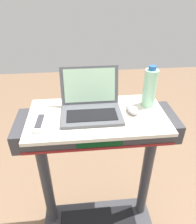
# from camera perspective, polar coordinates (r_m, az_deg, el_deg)

# --- Properties ---
(desk_board) EXTENTS (0.75, 0.41, 0.02)m
(desk_board) POSITION_cam_1_polar(r_m,az_deg,el_deg) (1.18, -0.24, -1.14)
(desk_board) COLOR beige
(desk_board) RESTS_ON treadmill_base
(laptop) EXTENTS (0.32, 0.27, 0.23)m
(laptop) POSITION_cam_1_polar(r_m,az_deg,el_deg) (1.17, -1.88, 1.90)
(laptop) COLOR #515459
(laptop) RESTS_ON desk_board
(computer_mouse) EXTENTS (0.07, 0.10, 0.03)m
(computer_mouse) POSITION_cam_1_polar(r_m,az_deg,el_deg) (1.20, 9.17, 0.64)
(computer_mouse) COLOR #B2B2B7
(computer_mouse) RESTS_ON desk_board
(water_bottle) EXTENTS (0.08, 0.08, 0.24)m
(water_bottle) POSITION_cam_1_polar(r_m,az_deg,el_deg) (1.24, 13.58, 6.29)
(water_bottle) COLOR #9EDBB2
(water_bottle) RESTS_ON desk_board
(tv_remote) EXTENTS (0.06, 0.16, 0.02)m
(tv_remote) POSITION_cam_1_polar(r_m,az_deg,el_deg) (1.13, -15.20, -2.76)
(tv_remote) COLOR silver
(tv_remote) RESTS_ON desk_board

